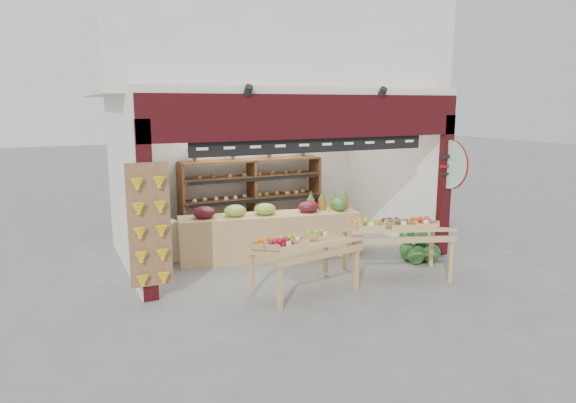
{
  "coord_description": "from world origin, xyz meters",
  "views": [
    {
      "loc": [
        -3.97,
        -8.41,
        2.85
      ],
      "look_at": [
        -0.1,
        -0.2,
        1.12
      ],
      "focal_mm": 32.0,
      "sensor_mm": 36.0,
      "label": 1
    }
  ],
  "objects_px": {
    "back_shelving": "(252,183)",
    "cardboard_stack": "(176,244)",
    "watermelon_pile": "(419,249)",
    "refrigerator": "(151,211)",
    "display_table_left": "(297,244)",
    "display_table_right": "(392,227)",
    "mid_counter": "(270,234)"
  },
  "relations": [
    {
      "from": "refrigerator",
      "to": "display_table_left",
      "type": "distance_m",
      "value": 3.55
    },
    {
      "from": "cardboard_stack",
      "to": "display_table_left",
      "type": "distance_m",
      "value": 2.87
    },
    {
      "from": "refrigerator",
      "to": "display_table_left",
      "type": "xyz_separation_m",
      "value": [
        1.59,
        -3.18,
        -0.05
      ]
    },
    {
      "from": "refrigerator",
      "to": "display_table_left",
      "type": "height_order",
      "value": "refrigerator"
    },
    {
      "from": "back_shelving",
      "to": "watermelon_pile",
      "type": "relative_size",
      "value": 3.95
    },
    {
      "from": "back_shelving",
      "to": "refrigerator",
      "type": "distance_m",
      "value": 2.31
    },
    {
      "from": "back_shelving",
      "to": "mid_counter",
      "type": "xyz_separation_m",
      "value": [
        -0.33,
        -1.75,
        -0.7
      ]
    },
    {
      "from": "mid_counter",
      "to": "display_table_right",
      "type": "height_order",
      "value": "display_table_right"
    },
    {
      "from": "display_table_left",
      "to": "display_table_right",
      "type": "distance_m",
      "value": 1.78
    },
    {
      "from": "display_table_right",
      "to": "watermelon_pile",
      "type": "distance_m",
      "value": 1.29
    },
    {
      "from": "refrigerator",
      "to": "mid_counter",
      "type": "bearing_deg",
      "value": -15.87
    },
    {
      "from": "mid_counter",
      "to": "display_table_left",
      "type": "distance_m",
      "value": 1.87
    },
    {
      "from": "cardboard_stack",
      "to": "display_table_left",
      "type": "relative_size",
      "value": 0.65
    },
    {
      "from": "display_table_left",
      "to": "watermelon_pile",
      "type": "xyz_separation_m",
      "value": [
        2.79,
        0.54,
        -0.55
      ]
    },
    {
      "from": "cardboard_stack",
      "to": "watermelon_pile",
      "type": "xyz_separation_m",
      "value": [
        4.06,
        -1.99,
        -0.07
      ]
    },
    {
      "from": "back_shelving",
      "to": "watermelon_pile",
      "type": "height_order",
      "value": "back_shelving"
    },
    {
      "from": "back_shelving",
      "to": "cardboard_stack",
      "type": "height_order",
      "value": "back_shelving"
    },
    {
      "from": "back_shelving",
      "to": "refrigerator",
      "type": "height_order",
      "value": "back_shelving"
    },
    {
      "from": "back_shelving",
      "to": "display_table_left",
      "type": "xyz_separation_m",
      "value": [
        -0.66,
        -3.57,
        -0.4
      ]
    },
    {
      "from": "back_shelving",
      "to": "watermelon_pile",
      "type": "distance_m",
      "value": 3.83
    },
    {
      "from": "mid_counter",
      "to": "display_table_right",
      "type": "xyz_separation_m",
      "value": [
        1.46,
        -1.79,
        0.37
      ]
    },
    {
      "from": "watermelon_pile",
      "to": "display_table_left",
      "type": "bearing_deg",
      "value": -169.06
    },
    {
      "from": "display_table_left",
      "to": "watermelon_pile",
      "type": "relative_size",
      "value": 2.09
    },
    {
      "from": "cardboard_stack",
      "to": "mid_counter",
      "type": "height_order",
      "value": "mid_counter"
    },
    {
      "from": "display_table_left",
      "to": "refrigerator",
      "type": "bearing_deg",
      "value": 116.6
    },
    {
      "from": "refrigerator",
      "to": "cardboard_stack",
      "type": "relative_size",
      "value": 1.48
    },
    {
      "from": "mid_counter",
      "to": "display_table_right",
      "type": "relative_size",
      "value": 1.79
    },
    {
      "from": "mid_counter",
      "to": "watermelon_pile",
      "type": "bearing_deg",
      "value": -27.47
    },
    {
      "from": "refrigerator",
      "to": "back_shelving",
      "type": "bearing_deg",
      "value": 29.43
    },
    {
      "from": "display_table_right",
      "to": "watermelon_pile",
      "type": "xyz_separation_m",
      "value": [
        1.01,
        0.51,
        -0.63
      ]
    },
    {
      "from": "refrigerator",
      "to": "watermelon_pile",
      "type": "height_order",
      "value": "refrigerator"
    },
    {
      "from": "display_table_right",
      "to": "watermelon_pile",
      "type": "relative_size",
      "value": 2.37
    }
  ]
}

